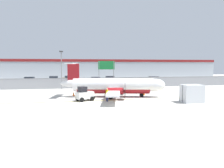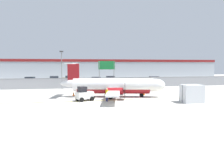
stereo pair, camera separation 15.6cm
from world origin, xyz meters
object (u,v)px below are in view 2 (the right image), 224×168
object	(u,v)px
traffic_cone_near_right	(114,94)
highway_sign	(107,67)
cargo_container	(192,94)
parked_car_3	(96,80)
parked_car_2	(70,79)
traffic_cone_near_left	(74,94)
traffic_cone_far_left	(144,93)
parked_car_1	(54,79)
parked_car_5	(133,81)
commuter_airplane	(115,86)
parked_car_0	(31,80)
parked_car_4	(110,79)
parked_car_6	(154,79)
baggage_tug	(84,94)
ground_crew_worker	(107,94)
apron_light_pole	(62,67)

from	to	relation	value
traffic_cone_near_right	highway_sign	size ratio (longest dim) A/B	0.12
cargo_container	parked_car_3	distance (m)	31.02
parked_car_2	traffic_cone_near_left	bearing A→B (deg)	-95.68
traffic_cone_far_left	highway_sign	world-z (taller)	highway_sign
parked_car_1	cargo_container	bearing A→B (deg)	112.60
traffic_cone_near_left	parked_car_2	bearing A→B (deg)	90.77
traffic_cone_near_left	parked_car_2	size ratio (longest dim) A/B	0.15
traffic_cone_near_right	parked_car_5	xyz separation A→B (m)	(8.69, 19.39, 0.58)
commuter_airplane	traffic_cone_near_right	xyz separation A→B (m)	(-0.05, 0.35, -1.29)
parked_car_0	parked_car_4	distance (m)	20.37
parked_car_6	highway_sign	size ratio (longest dim) A/B	0.76
baggage_tug	traffic_cone_near_right	distance (m)	5.56
ground_crew_worker	highway_sign	bearing A→B (deg)	66.38
parked_car_1	parked_car_2	size ratio (longest dim) A/B	0.99
parked_car_1	parked_car_3	distance (m)	12.11
cargo_container	parked_car_6	distance (m)	30.21
baggage_tug	parked_car_3	xyz separation A→B (m)	(4.65, 26.11, 0.04)
ground_crew_worker	parked_car_1	size ratio (longest dim) A/B	0.39
traffic_cone_near_right	parked_car_3	size ratio (longest dim) A/B	0.15
cargo_container	parked_car_5	distance (m)	26.20
traffic_cone_near_left	parked_car_0	xyz separation A→B (m)	(-10.13, 24.48, 0.58)
parked_car_5	baggage_tug	bearing A→B (deg)	54.33
baggage_tug	parked_car_1	xyz separation A→B (m)	(-5.90, 32.07, 0.04)
parked_car_2	parked_car_4	world-z (taller)	same
commuter_airplane	cargo_container	distance (m)	10.55
baggage_tug	ground_crew_worker	size ratio (longest dim) A/B	1.52
ground_crew_worker	traffic_cone_far_left	world-z (taller)	ground_crew_worker
parked_car_1	apron_light_pole	world-z (taller)	apron_light_pole
commuter_airplane	parked_car_2	bearing A→B (deg)	114.70
traffic_cone_far_left	parked_car_0	size ratio (longest dim) A/B	0.15
ground_crew_worker	parked_car_1	bearing A→B (deg)	90.97
commuter_airplane	apron_light_pole	size ratio (longest dim) A/B	2.19
traffic_cone_near_left	parked_car_6	size ratio (longest dim) A/B	0.15
parked_car_4	traffic_cone_near_left	bearing A→B (deg)	68.67
traffic_cone_far_left	parked_car_1	size ratio (longest dim) A/B	0.15
baggage_tug	apron_light_pole	world-z (taller)	apron_light_pole
traffic_cone_near_right	parked_car_4	xyz separation A→B (m)	(4.36, 26.59, 0.58)
parked_car_3	apron_light_pole	world-z (taller)	apron_light_pole
parked_car_2	parked_car_6	xyz separation A→B (m)	(21.55, -7.87, 0.00)
baggage_tug	parked_car_0	xyz separation A→B (m)	(-11.38, 29.62, 0.04)
cargo_container	ground_crew_worker	bearing A→B (deg)	169.88
baggage_tug	apron_light_pole	size ratio (longest dim) A/B	0.35
traffic_cone_near_left	parked_car_6	world-z (taller)	parked_car_6
parked_car_1	baggage_tug	bearing A→B (deg)	95.22
traffic_cone_near_right	traffic_cone_near_left	bearing A→B (deg)	160.35
parked_car_1	parked_car_2	world-z (taller)	same
parked_car_1	parked_car_5	world-z (taller)	same
parked_car_6	apron_light_pole	distance (m)	26.22
traffic_cone_far_left	parked_car_6	xyz separation A→B (m)	(10.46, 21.96, 0.58)
commuter_airplane	ground_crew_worker	xyz separation A→B (m)	(-1.88, -3.65, -0.65)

